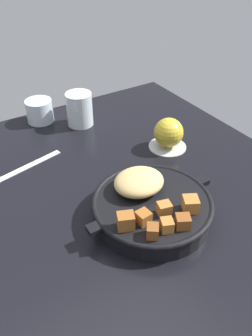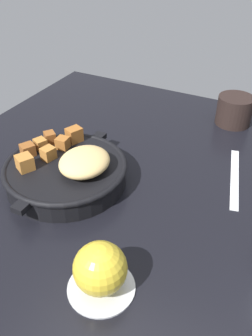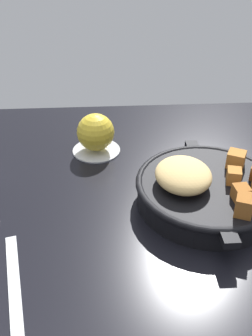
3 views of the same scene
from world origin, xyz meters
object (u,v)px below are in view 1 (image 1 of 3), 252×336
cast_iron_skillet (151,205)px  water_glass_short (40,111)px  red_apple (169,133)px  butter_knife (24,168)px  water_glass_tall (80,109)px

cast_iron_skillet → water_glass_short: cast_iron_skillet is taller
red_apple → water_glass_short: size_ratio=0.99×
cast_iron_skillet → red_apple: red_apple is taller
red_apple → butter_knife: (-35.55, 11.01, -4.29)cm
cast_iron_skillet → water_glass_short: bearing=95.2°
water_glass_short → cast_iron_skillet: bearing=-84.8°
butter_knife → water_glass_short: 24.09cm
water_glass_tall → cast_iron_skillet: bearing=-96.3°
water_glass_short → red_apple: bearing=-53.5°
cast_iron_skillet → red_apple: 26.53cm
butter_knife → water_glass_short: (12.19, 20.54, 3.12)cm
cast_iron_skillet → water_glass_tall: bearing=83.7°
butter_knife → water_glass_tall: (21.47, 12.53, 4.64)cm
red_apple → water_glass_tall: water_glass_tall is taller
butter_knife → water_glass_tall: 25.29cm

